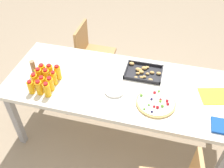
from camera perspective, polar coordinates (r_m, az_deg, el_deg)
name	(u,v)px	position (r m, az deg, el deg)	size (l,w,h in m)	color
ground_plane	(119,133)	(2.86, 1.59, -11.04)	(12.00, 12.00, 0.00)	gray
party_table	(120,89)	(2.34, 1.91, -1.18)	(2.11, 0.86, 0.75)	silver
chair_far_left	(91,52)	(3.12, -4.68, 7.30)	(0.40, 0.40, 0.83)	#B7844C
juice_bottle_0	(31,87)	(2.29, -17.82, -0.69)	(0.05, 0.05, 0.13)	#F9AD14
juice_bottle_1	(39,87)	(2.25, -16.09, -0.76)	(0.06, 0.06, 0.15)	#F9AC14
juice_bottle_2	(47,90)	(2.22, -14.43, -1.25)	(0.06, 0.06, 0.14)	#F8AE14
juice_bottle_3	(35,80)	(2.34, -17.02, 0.78)	(0.06, 0.06, 0.14)	#FAAD14
juice_bottle_4	(42,83)	(2.30, -15.42, 0.26)	(0.06, 0.06, 0.13)	#FBAD14
juice_bottle_5	(50,84)	(2.27, -13.74, 0.03)	(0.06, 0.06, 0.14)	#F9AD14
juice_bottle_6	(39,75)	(2.37, -16.10, 1.90)	(0.06, 0.06, 0.15)	#FBAD14
juice_bottle_7	(47,76)	(2.35, -14.53, 1.72)	(0.06, 0.06, 0.15)	#F8AB14
juice_bottle_8	(54,78)	(2.31, -12.93, 1.29)	(0.05, 0.05, 0.14)	#FAAF14
juice_bottle_9	(42,71)	(2.42, -15.40, 2.90)	(0.06, 0.06, 0.14)	#FAAE14
juice_bottle_10	(50,71)	(2.40, -13.81, 2.83)	(0.06, 0.06, 0.14)	#F8AF14
juice_bottle_11	(58,72)	(2.36, -12.13, 2.55)	(0.06, 0.06, 0.15)	#FBAF14
fruit_pizza	(156,103)	(2.15, 9.85, -4.17)	(0.33, 0.33, 0.05)	tan
snack_tray	(144,72)	(2.42, 7.12, 2.66)	(0.35, 0.26, 0.04)	black
plate_stack	(114,91)	(2.22, 0.55, -1.54)	(0.17, 0.17, 0.02)	silver
napkin_stack	(221,126)	(2.13, 23.43, -8.70)	(0.15, 0.15, 0.02)	#194CA5
cardboard_tube	(33,68)	(2.46, -17.29, 3.47)	(0.04, 0.04, 0.16)	#9E7A56
paper_folder	(215,96)	(2.36, 22.28, -2.55)	(0.26, 0.20, 0.01)	yellow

